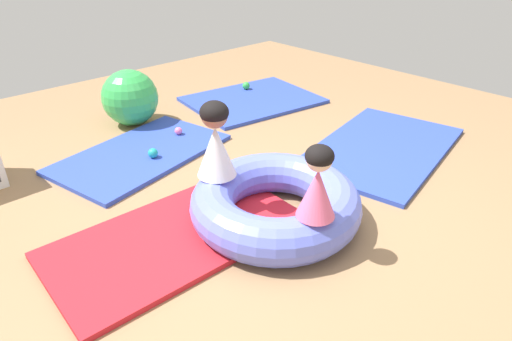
{
  "coord_description": "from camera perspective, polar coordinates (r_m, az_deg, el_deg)",
  "views": [
    {
      "loc": [
        -1.88,
        -1.95,
        1.87
      ],
      "look_at": [
        0.02,
        0.09,
        0.34
      ],
      "focal_mm": 31.42,
      "sensor_mm": 36.0,
      "label": 1
    }
  ],
  "objects": [
    {
      "name": "child_in_white",
      "position": [
        3.08,
        -5.17,
        3.86
      ],
      "size": [
        0.38,
        0.38,
        0.55
      ],
      "rotation": [
        0.0,
        0.0,
        5.21
      ],
      "color": "white",
      "rests_on": "inflatable_cushion"
    },
    {
      "name": "ground_plane",
      "position": [
        3.29,
        0.87,
        -5.8
      ],
      "size": [
        8.0,
        8.0,
        0.0
      ],
      "primitive_type": "plane",
      "color": "#93704C"
    },
    {
      "name": "gym_mat_far_right",
      "position": [
        5.45,
        -0.43,
        8.96
      ],
      "size": [
        1.61,
        1.33,
        0.04
      ],
      "primitive_type": "cube",
      "rotation": [
        0.0,
        0.0,
        -0.15
      ],
      "color": "#2D47B7",
      "rests_on": "ground"
    },
    {
      "name": "exercise_ball_large",
      "position": [
        4.9,
        -15.74,
        8.91
      ],
      "size": [
        0.58,
        0.58,
        0.58
      ],
      "primitive_type": "sphere",
      "color": "green",
      "rests_on": "ground"
    },
    {
      "name": "play_ball_pink",
      "position": [
        4.52,
        -9.85,
        4.99
      ],
      "size": [
        0.08,
        0.08,
        0.08
      ],
      "primitive_type": "sphere",
      "color": "pink",
      "rests_on": "gym_mat_far_left"
    },
    {
      "name": "play_ball_teal",
      "position": [
        4.09,
        -12.98,
        2.17
      ],
      "size": [
        0.09,
        0.09,
        0.09
      ],
      "primitive_type": "sphere",
      "color": "teal",
      "rests_on": "gym_mat_far_left"
    },
    {
      "name": "gym_mat_near_left",
      "position": [
        3.11,
        -10.09,
        -8.24
      ],
      "size": [
        1.71,
        0.97,
        0.04
      ],
      "primitive_type": "cube",
      "rotation": [
        0.0,
        0.0,
        -0.04
      ],
      "color": "red",
      "rests_on": "ground"
    },
    {
      "name": "child_in_pink",
      "position": [
        2.65,
        7.85,
        -1.55
      ],
      "size": [
        0.34,
        0.34,
        0.47
      ],
      "rotation": [
        0.0,
        0.0,
        2.19
      ],
      "color": "#E5608E",
      "rests_on": "inflatable_cushion"
    },
    {
      "name": "inflatable_cushion",
      "position": [
        3.15,
        2.49,
        -4.17
      ],
      "size": [
        1.2,
        1.2,
        0.31
      ],
      "primitive_type": "torus",
      "color": "#6070E5",
      "rests_on": "ground"
    },
    {
      "name": "gym_mat_front",
      "position": [
        4.39,
        15.72,
        2.76
      ],
      "size": [
        1.91,
        1.36,
        0.04
      ],
      "primitive_type": "cube",
      "rotation": [
        0.0,
        0.0,
        0.2
      ],
      "color": "#2D47B7",
      "rests_on": "ground"
    },
    {
      "name": "play_ball_orange",
      "position": [
        3.88,
        7.43,
        1.08
      ],
      "size": [
        0.08,
        0.08,
        0.08
      ],
      "primitive_type": "sphere",
      "color": "orange",
      "rests_on": "gym_mat_front"
    },
    {
      "name": "gym_mat_far_left",
      "position": [
        4.26,
        -14.42,
        2.09
      ],
      "size": [
        1.69,
        1.21,
        0.04
      ],
      "primitive_type": "cube",
      "rotation": [
        0.0,
        0.0,
        0.21
      ],
      "color": "#2D47B7",
      "rests_on": "ground"
    },
    {
      "name": "play_ball_green",
      "position": [
        5.76,
        -1.27,
        10.75
      ],
      "size": [
        0.09,
        0.09,
        0.09
      ],
      "primitive_type": "sphere",
      "color": "green",
      "rests_on": "gym_mat_far_right"
    }
  ]
}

